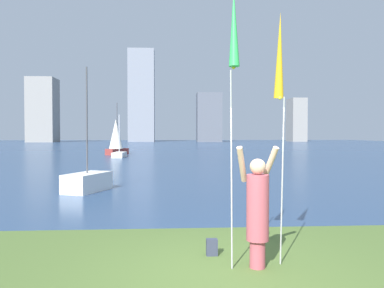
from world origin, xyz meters
The scene contains 12 objects.
ground centered at (0.00, 50.95, -0.06)m, with size 120.00×138.00×0.12m.
person centered at (0.46, 0.23, 0.93)m, with size 0.70×0.51×1.90m.
kite_flag_left centered at (0.06, 0.09, 3.56)m, with size 0.16×0.41×4.27m.
kite_flag_right centered at (0.86, 0.46, 3.26)m, with size 0.16×0.40×4.03m.
bag centered at (-0.18, 0.87, 0.14)m, with size 0.19×0.13×0.29m.
sailboat_3 centered at (-5.18, 29.07, 0.26)m, with size 1.07×2.71×3.77m.
sailboat_6 centered at (-6.01, 33.34, 1.69)m, with size 2.12×2.81×5.16m.
sailboat_7 centered at (-3.83, 8.52, 0.36)m, with size 1.61×2.14×4.49m.
skyline_tower_0 centered at (-31.54, 92.50, 7.86)m, with size 6.52×6.62×15.73m.
skyline_tower_1 centered at (-7.57, 95.82, 11.84)m, with size 6.65×5.13×23.68m.
skyline_tower_2 centered at (9.57, 91.95, 6.13)m, with size 6.17×4.82×12.25m.
skyline_tower_3 centered at (33.24, 95.50, 5.67)m, with size 3.83×6.13×11.35m.
Camera 1 is at (-0.94, -5.72, 2.09)m, focal length 36.46 mm.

